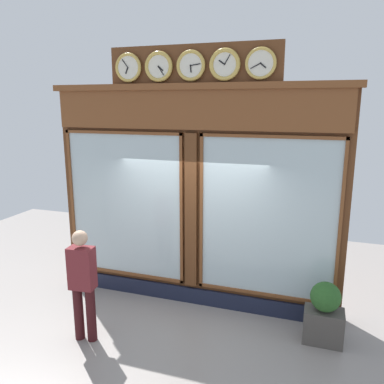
# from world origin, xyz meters

# --- Properties ---
(shop_facade) EXTENTS (5.00, 0.42, 4.31)m
(shop_facade) POSITION_xyz_m (0.00, -0.12, 1.92)
(shop_facade) COLOR #5B3319
(shop_facade) RESTS_ON ground_plane
(pedestrian) EXTENTS (0.38, 0.25, 1.69)m
(pedestrian) POSITION_xyz_m (1.13, 1.55, 0.93)
(pedestrian) COLOR #3A1316
(pedestrian) RESTS_ON ground_plane
(planter_box) EXTENTS (0.56, 0.36, 0.50)m
(planter_box) POSITION_xyz_m (-2.19, 0.50, 0.25)
(planter_box) COLOR #4C4742
(planter_box) RESTS_ON ground_plane
(planter_shrub) EXTENTS (0.43, 0.43, 0.43)m
(planter_shrub) POSITION_xyz_m (-2.19, 0.50, 0.72)
(planter_shrub) COLOR #285623
(planter_shrub) RESTS_ON planter_box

